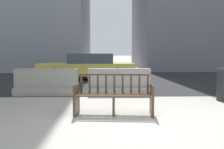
{
  "coord_description": "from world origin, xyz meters",
  "views": [
    {
      "loc": [
        -0.77,
        -4.84,
        1.36
      ],
      "look_at": [
        -0.6,
        2.0,
        0.75
      ],
      "focal_mm": 40.0,
      "sensor_mm": 36.0,
      "label": 1
    }
  ],
  "objects_px": {
    "jersey_barrier_centre": "(119,84)",
    "jersey_barrier_left": "(47,84)",
    "street_bench": "(114,97)",
    "car_taxi_near": "(87,66)"
  },
  "relations": [
    {
      "from": "street_bench",
      "to": "car_taxi_near",
      "type": "xyz_separation_m",
      "value": [
        -1.09,
        7.18,
        0.26
      ]
    },
    {
      "from": "jersey_barrier_left",
      "to": "street_bench",
      "type": "bearing_deg",
      "value": -51.74
    },
    {
      "from": "car_taxi_near",
      "to": "jersey_barrier_left",
      "type": "bearing_deg",
      "value": -101.97
    },
    {
      "from": "street_bench",
      "to": "jersey_barrier_centre",
      "type": "distance_m",
      "value": 2.67
    },
    {
      "from": "street_bench",
      "to": "jersey_barrier_centre",
      "type": "xyz_separation_m",
      "value": [
        0.26,
        2.66,
        -0.06
      ]
    },
    {
      "from": "jersey_barrier_centre",
      "to": "jersey_barrier_left",
      "type": "relative_size",
      "value": 1.0
    },
    {
      "from": "jersey_barrier_centre",
      "to": "car_taxi_near",
      "type": "distance_m",
      "value": 4.73
    },
    {
      "from": "jersey_barrier_centre",
      "to": "jersey_barrier_left",
      "type": "xyz_separation_m",
      "value": [
        -2.32,
        -0.04,
        0.0
      ]
    },
    {
      "from": "jersey_barrier_left",
      "to": "car_taxi_near",
      "type": "distance_m",
      "value": 4.68
    },
    {
      "from": "street_bench",
      "to": "jersey_barrier_left",
      "type": "xyz_separation_m",
      "value": [
        -2.06,
        2.61,
        -0.06
      ]
    }
  ]
}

